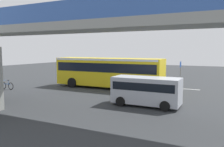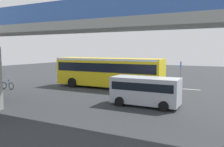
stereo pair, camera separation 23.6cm
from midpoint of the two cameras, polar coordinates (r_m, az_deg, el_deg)
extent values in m
plane|color=#2D3033|center=(24.92, -0.39, -3.39)|extent=(80.00, 80.00, 0.00)
cube|color=yellow|center=(24.08, -0.66, 0.41)|extent=(11.50, 2.55, 2.86)
cube|color=black|center=(24.03, -0.67, 1.63)|extent=(11.04, 2.59, 0.90)
cube|color=white|center=(23.99, -0.67, 3.53)|extent=(11.27, 2.58, 0.20)
cube|color=black|center=(27.18, -11.52, 1.64)|extent=(0.04, 2.24, 1.20)
cylinder|color=black|center=(25.07, -9.51, -2.21)|extent=(1.04, 0.30, 1.04)
cylinder|color=black|center=(27.15, -6.33, -1.56)|extent=(1.04, 0.30, 1.04)
cylinder|color=black|center=(21.59, 6.48, -3.46)|extent=(1.04, 0.30, 1.04)
cylinder|color=black|center=(23.97, 8.60, -2.56)|extent=(1.04, 0.30, 1.04)
cube|color=#B7BCC6|center=(16.74, 8.64, -4.11)|extent=(4.80, 1.95, 1.86)
cube|color=black|center=(16.68, 8.66, -2.90)|extent=(4.42, 1.98, 0.56)
cylinder|color=black|center=(16.56, 2.29, -6.91)|extent=(0.68, 0.22, 0.68)
cylinder|color=black|center=(18.31, 4.83, -5.69)|extent=(0.68, 0.22, 0.68)
cylinder|color=black|center=(15.56, 13.07, -7.89)|extent=(0.68, 0.22, 0.68)
cylinder|color=black|center=(17.41, 14.61, -6.46)|extent=(0.68, 0.22, 0.68)
torus|color=black|center=(26.29, -24.91, -2.66)|extent=(0.72, 0.06, 0.72)
torus|color=black|center=(25.48, -23.44, -2.85)|extent=(0.72, 0.06, 0.72)
cube|color=blue|center=(25.85, -24.20, -2.36)|extent=(0.89, 0.04, 0.04)
cylinder|color=blue|center=(25.68, -23.95, -1.95)|extent=(0.03, 0.03, 0.40)
cube|color=black|center=(25.66, -23.97, -1.51)|extent=(0.20, 0.08, 0.04)
cylinder|color=blue|center=(26.12, -24.79, -1.49)|extent=(0.02, 0.44, 0.02)
cylinder|color=slate|center=(25.12, 16.85, -0.35)|extent=(0.08, 0.08, 2.80)
cube|color=blue|center=(25.03, 16.93, 2.16)|extent=(0.04, 0.60, 0.60)
cube|color=silver|center=(24.86, 18.98, -3.72)|extent=(2.00, 0.20, 0.01)
cube|color=silver|center=(25.68, 10.10, -3.20)|extent=(2.00, 0.20, 0.01)
cube|color=silver|center=(27.08, 1.96, -2.65)|extent=(2.00, 0.20, 0.01)
cube|color=silver|center=(28.97, -5.25, -2.11)|extent=(2.00, 0.20, 0.01)
cube|color=silver|center=(31.26, -11.48, -1.62)|extent=(2.00, 0.20, 0.01)
cube|color=gray|center=(16.17, -17.63, 10.34)|extent=(27.40, 2.60, 0.50)
cube|color=#3359A5|center=(17.17, -14.72, 12.82)|extent=(27.40, 0.08, 1.10)
cube|color=#3359A5|center=(15.40, -21.06, 13.47)|extent=(27.40, 0.08, 1.10)
camera|label=1|loc=(0.12, -89.71, 0.03)|focal=36.96mm
camera|label=2|loc=(0.12, 90.29, -0.03)|focal=36.96mm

